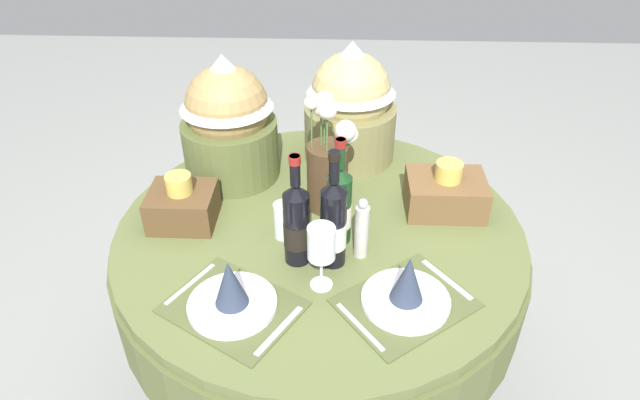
{
  "coord_description": "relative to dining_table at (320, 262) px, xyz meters",
  "views": [
    {
      "loc": [
        0.06,
        -1.41,
        1.88
      ],
      "look_at": [
        0.0,
        0.03,
        0.86
      ],
      "focal_mm": 31.41,
      "sensor_mm": 36.0,
      "label": 1
    }
  ],
  "objects": [
    {
      "name": "tumbler_near_right",
      "position": [
        -0.11,
        -0.05,
        0.21
      ],
      "size": [
        0.06,
        0.06,
        0.12
      ],
      "primitive_type": "cylinder",
      "color": "silver",
      "rests_on": "dining_table"
    },
    {
      "name": "pepper_mill",
      "position": [
        0.13,
        -0.13,
        0.25
      ],
      "size": [
        0.04,
        0.04,
        0.2
      ],
      "color": "#B7B2AD",
      "rests_on": "dining_table"
    },
    {
      "name": "place_setting_right",
      "position": [
        0.25,
        -0.33,
        0.2
      ],
      "size": [
        0.43,
        0.41,
        0.16
      ],
      "color": "#4E562F",
      "rests_on": "dining_table"
    },
    {
      "name": "wine_bottle_right",
      "position": [
        0.06,
        -0.06,
        0.28
      ],
      "size": [
        0.08,
        0.08,
        0.35
      ],
      "color": "#143819",
      "rests_on": "dining_table"
    },
    {
      "name": "place_setting_left",
      "position": [
        -0.22,
        -0.36,
        0.2
      ],
      "size": [
        0.43,
        0.4,
        0.16
      ],
      "color": "#4E562F",
      "rests_on": "dining_table"
    },
    {
      "name": "ground",
      "position": [
        0.0,
        0.0,
        -0.63
      ],
      "size": [
        8.0,
        8.0,
        0.0
      ],
      "primitive_type": "plane",
      "color": "gray"
    },
    {
      "name": "woven_basket_side_left",
      "position": [
        -0.44,
        0.01,
        0.22
      ],
      "size": [
        0.21,
        0.18,
        0.17
      ],
      "color": "brown",
      "rests_on": "dining_table"
    },
    {
      "name": "dining_table",
      "position": [
        0.0,
        0.0,
        0.0
      ],
      "size": [
        1.32,
        1.32,
        0.78
      ],
      "color": "#5B6638",
      "rests_on": "ground"
    },
    {
      "name": "wine_bottle_rear",
      "position": [
        0.05,
        -0.17,
        0.29
      ],
      "size": [
        0.08,
        0.08,
        0.37
      ],
      "color": "black",
      "rests_on": "dining_table"
    },
    {
      "name": "wine_glass_right",
      "position": [
        0.02,
        -0.27,
        0.3
      ],
      "size": [
        0.08,
        0.08,
        0.2
      ],
      "color": "silver",
      "rests_on": "dining_table"
    },
    {
      "name": "woven_basket_side_right",
      "position": [
        0.41,
        0.11,
        0.22
      ],
      "size": [
        0.25,
        0.19,
        0.18
      ],
      "color": "brown",
      "rests_on": "dining_table"
    },
    {
      "name": "gift_tub_back_left",
      "position": [
        -0.33,
        0.3,
        0.39
      ],
      "size": [
        0.34,
        0.34,
        0.45
      ],
      "color": "#566033",
      "rests_on": "dining_table"
    },
    {
      "name": "wine_bottle_left",
      "position": [
        -0.06,
        -0.16,
        0.29
      ],
      "size": [
        0.08,
        0.08,
        0.36
      ],
      "color": "black",
      "rests_on": "dining_table"
    },
    {
      "name": "gift_tub_back_centre",
      "position": [
        0.09,
        0.45,
        0.39
      ],
      "size": [
        0.34,
        0.34,
        0.45
      ],
      "color": "olive",
      "rests_on": "dining_table"
    },
    {
      "name": "flower_vase",
      "position": [
        0.02,
        0.12,
        0.32
      ],
      "size": [
        0.17,
        0.13,
        0.4
      ],
      "color": "#47331E",
      "rests_on": "dining_table"
    }
  ]
}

